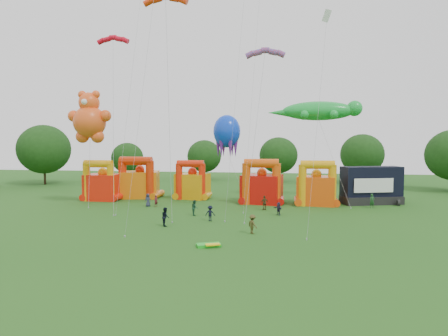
# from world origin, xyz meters

# --- Properties ---
(ground) EXTENTS (160.00, 160.00, 0.00)m
(ground) POSITION_xyz_m (0.00, 0.00, 0.00)
(ground) COLOR #215618
(ground) RESTS_ON ground
(tree_ring) EXTENTS (126.88, 129.01, 12.07)m
(tree_ring) POSITION_xyz_m (-1.22, 0.63, 6.26)
(tree_ring) COLOR #352314
(tree_ring) RESTS_ON ground
(bouncy_castle_0) EXTENTS (4.80, 3.86, 6.07)m
(bouncy_castle_0) POSITION_xyz_m (-17.45, 26.09, 2.32)
(bouncy_castle_0) COLOR red
(bouncy_castle_0) RESTS_ON ground
(bouncy_castle_1) EXTENTS (6.37, 5.49, 6.47)m
(bouncy_castle_1) POSITION_xyz_m (-12.86, 29.34, 2.45)
(bouncy_castle_1) COLOR #D6670B
(bouncy_castle_1) RESTS_ON ground
(bouncy_castle_2) EXTENTS (5.30, 4.65, 5.96)m
(bouncy_castle_2) POSITION_xyz_m (-4.48, 29.54, 2.28)
(bouncy_castle_2) COLOR orange
(bouncy_castle_2) RESTS_ON ground
(bouncy_castle_3) EXTENTS (6.08, 5.24, 6.38)m
(bouncy_castle_3) POSITION_xyz_m (6.30, 26.58, 2.42)
(bouncy_castle_3) COLOR red
(bouncy_castle_3) RESTS_ON ground
(bouncy_castle_4) EXTENTS (5.58, 4.73, 6.24)m
(bouncy_castle_4) POSITION_xyz_m (13.87, 26.28, 2.37)
(bouncy_castle_4) COLOR #E74B0C
(bouncy_castle_4) RESTS_ON ground
(stage_trailer) EXTENTS (8.83, 5.38, 5.29)m
(stage_trailer) POSITION_xyz_m (21.61, 28.53, 2.55)
(stage_trailer) COLOR black
(stage_trailer) RESTS_ON ground
(teddy_bear_kite) EXTENTS (6.15, 4.52, 15.77)m
(teddy_bear_kite) POSITION_xyz_m (-16.78, 21.27, 10.83)
(teddy_bear_kite) COLOR #F7541B
(teddy_bear_kite) RESTS_ON ground
(gecko_kite) EXTENTS (14.00, 10.69, 14.93)m
(gecko_kite) POSITION_xyz_m (15.83, 29.02, 7.93)
(gecko_kite) COLOR green
(gecko_kite) RESTS_ON ground
(octopus_kite) EXTENTS (5.90, 7.50, 12.88)m
(octopus_kite) POSITION_xyz_m (1.91, 28.77, 6.04)
(octopus_kite) COLOR blue
(octopus_kite) RESTS_ON ground
(parafoil_kites) EXTENTS (25.74, 12.75, 26.39)m
(parafoil_kites) POSITION_xyz_m (-7.69, 17.61, 11.59)
(parafoil_kites) COLOR red
(parafoil_kites) RESTS_ON ground
(diamond_kites) EXTENTS (24.45, 20.13, 36.50)m
(diamond_kites) POSITION_xyz_m (1.07, 15.02, 15.47)
(diamond_kites) COLOR red
(diamond_kites) RESTS_ON ground
(folded_kite_bundle) EXTENTS (2.23, 1.68, 0.31)m
(folded_kite_bundle) POSITION_xyz_m (3.19, 2.73, 0.14)
(folded_kite_bundle) COLOR green
(folded_kite_bundle) RESTS_ON ground
(spectator_0) EXTENTS (0.91, 0.65, 1.75)m
(spectator_0) POSITION_xyz_m (-8.77, 21.54, 0.88)
(spectator_0) COLOR #2A3046
(spectator_0) RESTS_ON ground
(spectator_1) EXTENTS (0.64, 0.67, 1.53)m
(spectator_1) POSITION_xyz_m (-7.65, 21.66, 0.77)
(spectator_1) COLOR #5B1A20
(spectator_1) RESTS_ON ground
(spectator_2) EXTENTS (0.94, 1.07, 1.85)m
(spectator_2) POSITION_xyz_m (-1.10, 16.23, 0.93)
(spectator_2) COLOR #1B452E
(spectator_2) RESTS_ON ground
(spectator_3) EXTENTS (1.13, 0.67, 1.72)m
(spectator_3) POSITION_xyz_m (1.34, 13.25, 0.86)
(spectator_3) COLOR black
(spectator_3) RESTS_ON ground
(spectator_4) EXTENTS (1.18, 0.96, 1.87)m
(spectator_4) POSITION_xyz_m (6.97, 21.08, 0.94)
(spectator_4) COLOR #493E1D
(spectator_4) RESTS_ON ground
(spectator_5) EXTENTS (1.26, 1.43, 1.56)m
(spectator_5) POSITION_xyz_m (8.79, 17.84, 0.78)
(spectator_5) COLOR #28233B
(spectator_5) RESTS_ON ground
(spectator_6) EXTENTS (1.10, 1.01, 1.88)m
(spectator_6) POSITION_xyz_m (13.63, 25.00, 0.94)
(spectator_6) COLOR maroon
(spectator_6) RESTS_ON ground
(spectator_7) EXTENTS (0.80, 0.64, 1.90)m
(spectator_7) POSITION_xyz_m (20.96, 24.68, 0.95)
(spectator_7) COLOR #1C4621
(spectator_7) RESTS_ON ground
(spectator_8) EXTENTS (1.07, 1.18, 1.97)m
(spectator_8) POSITION_xyz_m (-2.81, 9.99, 0.98)
(spectator_8) COLOR black
(spectator_8) RESTS_ON ground
(spectator_9) EXTENTS (1.31, 1.36, 1.86)m
(spectator_9) POSITION_xyz_m (6.45, 7.88, 0.93)
(spectator_9) COLOR #443F1B
(spectator_9) RESTS_ON ground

